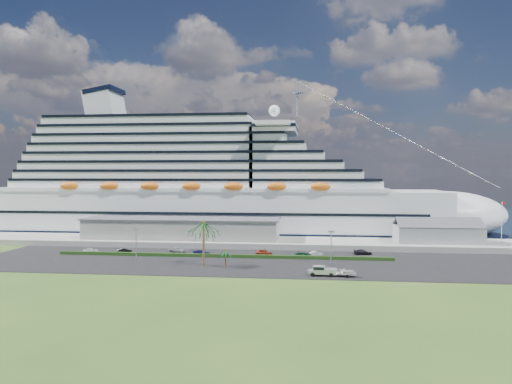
# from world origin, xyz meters

# --- Properties ---
(ground) EXTENTS (420.00, 420.00, 0.00)m
(ground) POSITION_xyz_m (0.00, 0.00, 0.00)
(ground) COLOR #304E1A
(ground) RESTS_ON ground
(asphalt_lot) EXTENTS (140.00, 38.00, 0.12)m
(asphalt_lot) POSITION_xyz_m (0.00, 11.00, 0.06)
(asphalt_lot) COLOR black
(asphalt_lot) RESTS_ON ground
(wharf) EXTENTS (240.00, 20.00, 1.80)m
(wharf) POSITION_xyz_m (0.00, 40.00, 0.90)
(wharf) COLOR gray
(wharf) RESTS_ON ground
(water) EXTENTS (420.00, 160.00, 0.02)m
(water) POSITION_xyz_m (0.00, 130.00, 0.01)
(water) COLOR black
(water) RESTS_ON ground
(cruise_ship) EXTENTS (191.00, 38.00, 54.00)m
(cruise_ship) POSITION_xyz_m (-21.53, 64.00, 16.69)
(cruise_ship) COLOR silver
(cruise_ship) RESTS_ON ground
(terminal_building) EXTENTS (61.00, 15.00, 6.30)m
(terminal_building) POSITION_xyz_m (-25.00, 40.00, 5.01)
(terminal_building) COLOR gray
(terminal_building) RESTS_ON wharf
(port_shed) EXTENTS (24.00, 12.31, 7.37)m
(port_shed) POSITION_xyz_m (52.00, 40.00, 4.40)
(port_shed) COLOR gray
(port_shed) RESTS_ON wharf
(flagpole) EXTENTS (1.08, 0.16, 12.00)m
(flagpole) POSITION_xyz_m (70.04, 40.00, 8.27)
(flagpole) COLOR silver
(flagpole) RESTS_ON wharf
(hedge) EXTENTS (88.00, 1.10, 0.90)m
(hedge) POSITION_xyz_m (-8.00, 16.00, 0.57)
(hedge) COLOR black
(hedge) RESTS_ON asphalt_lot
(lamp_post_left) EXTENTS (1.60, 0.35, 8.27)m
(lamp_post_left) POSITION_xyz_m (-28.00, 8.00, 5.34)
(lamp_post_left) COLOR gray
(lamp_post_left) RESTS_ON asphalt_lot
(lamp_post_right) EXTENTS (1.60, 0.35, 8.27)m
(lamp_post_right) POSITION_xyz_m (20.00, 8.00, 5.34)
(lamp_post_right) COLOR gray
(lamp_post_right) RESTS_ON asphalt_lot
(palm_tall) EXTENTS (8.82, 8.82, 11.13)m
(palm_tall) POSITION_xyz_m (-10.00, 4.00, 9.20)
(palm_tall) COLOR #47301E
(palm_tall) RESTS_ON ground
(palm_short) EXTENTS (3.53, 3.53, 4.56)m
(palm_short) POSITION_xyz_m (-4.50, 2.50, 3.67)
(palm_short) COLOR #47301E
(palm_short) RESTS_ON ground
(parked_car_0) EXTENTS (4.35, 3.05, 1.38)m
(parked_car_0) POSITION_xyz_m (-45.25, 19.37, 0.81)
(parked_car_0) COLOR silver
(parked_car_0) RESTS_ON asphalt_lot
(parked_car_1) EXTENTS (4.21, 2.90, 1.32)m
(parked_car_1) POSITION_xyz_m (-35.81, 20.07, 0.78)
(parked_car_1) COLOR black
(parked_car_1) RESTS_ON asphalt_lot
(parked_car_2) EXTENTS (4.91, 3.34, 1.25)m
(parked_car_2) POSITION_xyz_m (-21.88, 23.38, 0.74)
(parked_car_2) COLOR #9FA1A7
(parked_car_2) RESTS_ON asphalt_lot
(parked_car_3) EXTENTS (4.85, 2.57, 1.34)m
(parked_car_3) POSITION_xyz_m (-14.08, 19.45, 0.79)
(parked_car_3) COLOR #171751
(parked_car_3) RESTS_ON asphalt_lot
(parked_car_4) EXTENTS (4.97, 3.57, 1.57)m
(parked_car_4) POSITION_xyz_m (2.74, 20.56, 0.91)
(parked_car_4) COLOR maroon
(parked_car_4) RESTS_ON asphalt_lot
(parked_car_5) EXTENTS (3.90, 2.65, 1.22)m
(parked_car_5) POSITION_xyz_m (16.56, 21.56, 0.73)
(parked_car_5) COLOR #BABEC2
(parked_car_5) RESTS_ON asphalt_lot
(parked_car_6) EXTENTS (4.82, 3.34, 1.22)m
(parked_car_6) POSITION_xyz_m (13.22, 19.84, 0.73)
(parked_car_6) COLOR #0E381E
(parked_car_6) RESTS_ON asphalt_lot
(parked_car_7) EXTENTS (5.18, 2.79, 1.43)m
(parked_car_7) POSITION_xyz_m (29.05, 24.93, 0.83)
(parked_car_7) COLOR black
(parked_car_7) RESTS_ON asphalt_lot
(pickup_truck) EXTENTS (6.17, 2.47, 2.15)m
(pickup_truck) POSITION_xyz_m (17.67, -4.42, 1.30)
(pickup_truck) COLOR black
(pickup_truck) RESTS_ON asphalt_lot
(boat_trailer) EXTENTS (6.16, 4.29, 1.73)m
(boat_trailer) POSITION_xyz_m (22.47, -4.79, 1.27)
(boat_trailer) COLOR gray
(boat_trailer) RESTS_ON asphalt_lot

